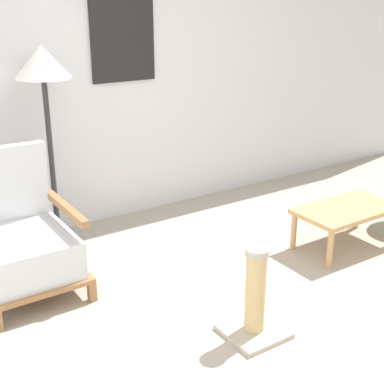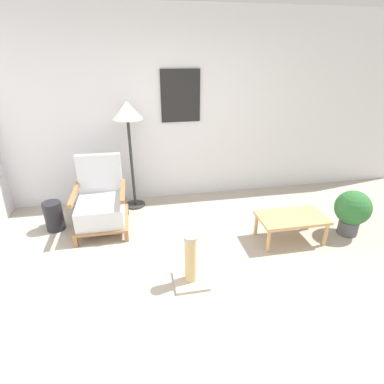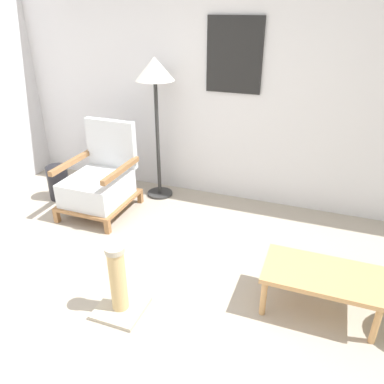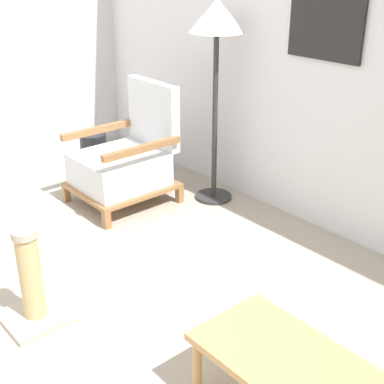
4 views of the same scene
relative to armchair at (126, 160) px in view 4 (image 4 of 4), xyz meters
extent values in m
plane|color=#A89E8E|center=(1.09, -1.50, -0.34)|extent=(14.00, 14.00, 0.00)
cube|color=silver|center=(1.09, 0.84, 1.01)|extent=(8.00, 0.06, 2.70)
cube|color=black|center=(1.18, 0.79, 1.21)|extent=(0.56, 0.02, 0.72)
cube|color=olive|center=(-0.30, -0.38, -0.28)|extent=(0.05, 0.05, 0.13)
cube|color=olive|center=(0.30, -0.38, -0.28)|extent=(0.05, 0.05, 0.13)
cube|color=olive|center=(-0.30, 0.30, -0.28)|extent=(0.05, 0.05, 0.13)
cube|color=olive|center=(0.30, 0.30, -0.28)|extent=(0.05, 0.05, 0.13)
cube|color=olive|center=(0.00, -0.04, -0.20)|extent=(0.65, 0.73, 0.03)
cube|color=silver|center=(0.00, -0.06, -0.06)|extent=(0.57, 0.63, 0.25)
cube|color=silver|center=(0.00, 0.28, 0.33)|extent=(0.57, 0.08, 0.51)
cube|color=olive|center=(-0.29, -0.04, 0.19)|extent=(0.05, 0.67, 0.05)
cube|color=olive|center=(0.29, -0.04, 0.19)|extent=(0.05, 0.67, 0.05)
cylinder|color=#2D2D2D|center=(0.42, 0.55, -0.33)|extent=(0.29, 0.29, 0.03)
cylinder|color=#2D2D2D|center=(0.42, 0.55, 0.32)|extent=(0.04, 0.04, 1.28)
cone|color=silver|center=(0.42, 0.55, 1.08)|extent=(0.40, 0.40, 0.23)
cube|color=tan|center=(2.27, -0.73, -0.03)|extent=(0.81, 0.45, 0.04)
cylinder|color=tan|center=(1.91, -0.92, -0.19)|extent=(0.04, 0.04, 0.30)
cylinder|color=tan|center=(1.91, -0.54, -0.19)|extent=(0.04, 0.04, 0.30)
cylinder|color=black|center=(-0.62, 0.07, -0.15)|extent=(0.23, 0.23, 0.39)
cube|color=#B2A893|center=(0.94, -1.24, -0.33)|extent=(0.34, 0.34, 0.03)
cylinder|color=tan|center=(0.94, -1.24, -0.07)|extent=(0.12, 0.12, 0.48)
cylinder|color=#B2A893|center=(0.94, -1.24, 0.19)|extent=(0.14, 0.14, 0.04)
camera|label=1|loc=(-0.82, -3.25, 1.52)|focal=50.00mm
camera|label=2|loc=(0.51, -3.57, 1.78)|focal=28.00mm
camera|label=3|loc=(2.15, -2.99, 1.65)|focal=35.00mm
camera|label=4|loc=(3.30, -2.13, 1.51)|focal=50.00mm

